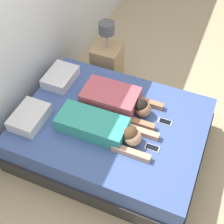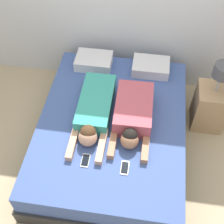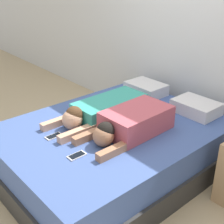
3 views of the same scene
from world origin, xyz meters
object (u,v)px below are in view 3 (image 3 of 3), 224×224
object	(u,v)px
pillow_head_right	(196,107)
cell_phone_right	(77,156)
person_right	(131,123)
pillow_head_left	(146,88)
cell_phone_left	(54,136)
bed	(112,148)
person_left	(101,110)

from	to	relation	value
pillow_head_right	cell_phone_right	world-z (taller)	pillow_head_right
person_right	cell_phone_right	size ratio (longest dim) A/B	5.98
pillow_head_right	pillow_head_left	bearing A→B (deg)	180.00
person_right	cell_phone_right	distance (m)	0.61
pillow_head_left	person_right	bearing A→B (deg)	-54.75
cell_phone_left	cell_phone_right	size ratio (longest dim) A/B	1.00
bed	person_left	size ratio (longest dim) A/B	1.95
pillow_head_left	cell_phone_right	bearing A→B (deg)	-68.10
cell_phone_left	cell_phone_right	bearing A→B (deg)	-3.62
pillow_head_left	person_right	size ratio (longest dim) A/B	0.49
pillow_head_left	pillow_head_right	bearing A→B (deg)	0.00
pillow_head_right	person_right	xyz separation A→B (m)	(-0.14, -0.83, 0.04)
pillow_head_right	person_right	size ratio (longest dim) A/B	0.49
pillow_head_right	cell_phone_right	size ratio (longest dim) A/B	2.92
bed	cell_phone_right	xyz separation A→B (m)	(0.21, -0.57, 0.27)
pillow_head_right	person_left	bearing A→B (deg)	-124.30
pillow_head_right	cell_phone_right	bearing A→B (deg)	-95.99
bed	person_right	xyz separation A→B (m)	(0.22, 0.03, 0.37)
cell_phone_left	bed	bearing A→B (deg)	70.91
bed	cell_phone_left	world-z (taller)	cell_phone_left
bed	person_right	distance (m)	0.43
cell_phone_left	cell_phone_right	world-z (taller)	same
pillow_head_right	person_left	distance (m)	1.01
person_left	pillow_head_right	bearing A→B (deg)	55.70
person_left	cell_phone_left	distance (m)	0.58
bed	person_right	size ratio (longest dim) A/B	2.34
bed	pillow_head_left	world-z (taller)	pillow_head_left
bed	cell_phone_right	bearing A→B (deg)	-69.52
pillow_head_left	cell_phone_left	bearing A→B (deg)	-82.92
bed	cell_phone_left	size ratio (longest dim) A/B	13.98
bed	pillow_head_right	distance (m)	0.99
pillow_head_right	person_left	world-z (taller)	person_left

